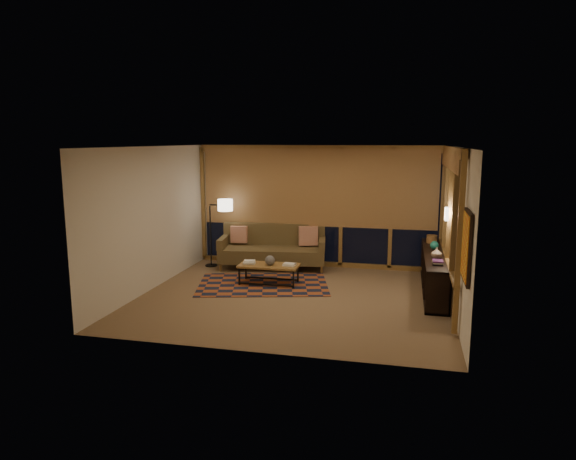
% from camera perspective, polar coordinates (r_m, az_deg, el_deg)
% --- Properties ---
extents(floor, '(5.50, 5.00, 0.01)m').
position_cam_1_polar(floor, '(9.39, 0.62, -7.48)').
color(floor, '#8A654B').
rests_on(floor, ground).
extents(ceiling, '(5.50, 5.00, 0.01)m').
position_cam_1_polar(ceiling, '(8.95, 0.65, 9.24)').
color(ceiling, white).
rests_on(ceiling, walls).
extents(walls, '(5.51, 5.01, 2.70)m').
position_cam_1_polar(walls, '(9.07, 0.63, 0.68)').
color(walls, white).
rests_on(walls, floor).
extents(window_wall_back, '(5.30, 0.16, 2.60)m').
position_cam_1_polar(window_wall_back, '(11.43, 3.25, 2.61)').
color(window_wall_back, olive).
rests_on(window_wall_back, walls).
extents(window_wall_right, '(0.16, 3.70, 2.60)m').
position_cam_1_polar(window_wall_right, '(9.49, 17.45, 0.63)').
color(window_wall_right, olive).
rests_on(window_wall_right, walls).
extents(wall_art, '(0.06, 0.74, 0.94)m').
position_cam_1_polar(wall_art, '(7.07, 19.18, -1.74)').
color(wall_art, red).
rests_on(wall_art, walls).
extents(wall_sconce, '(0.12, 0.18, 0.22)m').
position_cam_1_polar(wall_sconce, '(9.31, 17.22, 1.71)').
color(wall_sconce, white).
rests_on(wall_sconce, walls).
extents(sofa, '(2.41, 1.25, 0.94)m').
position_cam_1_polar(sofa, '(11.35, -1.73, -1.94)').
color(sofa, brown).
rests_on(sofa, floor).
extents(pillow_left, '(0.38, 0.16, 0.37)m').
position_cam_1_polar(pillow_left, '(11.63, -5.46, -0.75)').
color(pillow_left, '#B2351C').
rests_on(pillow_left, sofa).
extents(pillow_right, '(0.44, 0.26, 0.42)m').
position_cam_1_polar(pillow_right, '(11.40, 2.27, -0.81)').
color(pillow_right, '#B2351C').
rests_on(pillow_right, sofa).
extents(area_rug, '(2.85, 2.24, 0.01)m').
position_cam_1_polar(area_rug, '(10.19, -2.79, -6.03)').
color(area_rug, '#A14D25').
rests_on(area_rug, floor).
extents(coffee_table, '(1.19, 0.56, 0.39)m').
position_cam_1_polar(coffee_table, '(10.17, -2.13, -4.94)').
color(coffee_table, olive).
rests_on(coffee_table, floor).
extents(book_stack_a, '(0.24, 0.20, 0.06)m').
position_cam_1_polar(book_stack_a, '(10.19, -4.34, -3.62)').
color(book_stack_a, white).
rests_on(book_stack_a, coffee_table).
extents(book_stack_b, '(0.28, 0.23, 0.05)m').
position_cam_1_polar(book_stack_b, '(10.04, 0.18, -3.82)').
color(book_stack_b, white).
rests_on(book_stack_b, coffee_table).
extents(ceramic_pot, '(0.21, 0.21, 0.20)m').
position_cam_1_polar(ceramic_pot, '(10.07, -2.02, -3.36)').
color(ceramic_pot, '#29282F').
rests_on(ceramic_pot, coffee_table).
extents(floor_lamp, '(0.54, 0.38, 1.53)m').
position_cam_1_polar(floor_lamp, '(11.62, -8.61, -0.29)').
color(floor_lamp, black).
rests_on(floor_lamp, floor).
extents(bookshelf, '(0.40, 2.93, 0.73)m').
position_cam_1_polar(bookshelf, '(10.07, 15.91, -4.49)').
color(bookshelf, black).
rests_on(bookshelf, floor).
extents(basket, '(0.26, 0.26, 0.16)m').
position_cam_1_polar(basket, '(10.90, 15.69, -0.97)').
color(basket, brown).
rests_on(basket, bookshelf).
extents(teal_bowl, '(0.19, 0.19, 0.17)m').
position_cam_1_polar(teal_bowl, '(10.26, 15.95, -1.64)').
color(teal_bowl, '#1D7563').
rests_on(teal_bowl, bookshelf).
extents(vase, '(0.22, 0.22, 0.20)m').
position_cam_1_polar(vase, '(9.51, 16.18, -2.46)').
color(vase, tan).
rests_on(vase, bookshelf).
extents(shelf_book_stack, '(0.20, 0.24, 0.06)m').
position_cam_1_polar(shelf_book_stack, '(9.08, 16.30, -3.50)').
color(shelf_book_stack, white).
rests_on(shelf_book_stack, bookshelf).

